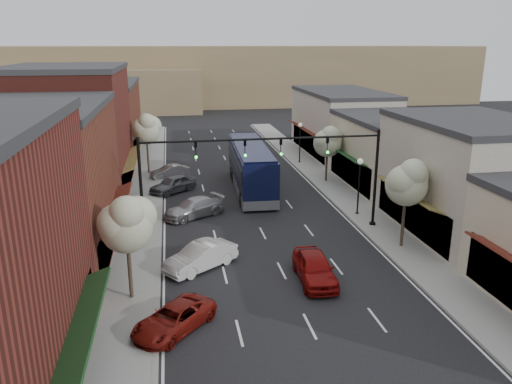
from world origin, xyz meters
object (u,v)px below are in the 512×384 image
lamp_post_far (300,136)px  signal_mast_right (344,165)px  tree_right_near (408,181)px  signal_mast_left (178,172)px  coach_bus (251,167)px  red_hatchback (315,268)px  lamp_post_near (359,177)px  parked_car_d (173,184)px  parked_car_c (194,208)px  tree_left_far (147,129)px  parked_car_e (170,172)px  tree_right_far (328,141)px  parked_car_b (201,257)px  tree_left_near (127,222)px  parked_car_a (174,319)px

lamp_post_far → signal_mast_right: bearing=-96.2°
signal_mast_right → tree_right_near: signal_mast_right is taller
signal_mast_left → coach_bus: bearing=58.7°
red_hatchback → lamp_post_far: bearing=79.7°
coach_bus → red_hatchback: bearing=-86.0°
signal_mast_left → lamp_post_near: (13.42, 2.50, -1.62)m
tree_right_near → parked_car_d: 21.14m
coach_bus → parked_car_c: (-5.40, -6.47, -1.38)m
tree_left_far → parked_car_e: size_ratio=1.60×
signal_mast_left → parked_car_d: bearing=91.8°
tree_right_far → parked_car_c: tree_right_far is taller
lamp_post_far → red_hatchback: 28.35m
coach_bus → signal_mast_left: bearing=-119.1°
signal_mast_right → lamp_post_far: (2.18, 20.00, -1.62)m
lamp_post_far → parked_car_b: lamp_post_far is taller
lamp_post_near → parked_car_d: lamp_post_near is taller
signal_mast_right → tree_left_far: signal_mast_right is taller
tree_left_far → coach_bus: size_ratio=0.46×
tree_left_near → tree_left_far: size_ratio=0.93×
tree_left_near → red_hatchback: size_ratio=1.22×
signal_mast_right → coach_bus: signal_mast_right is taller
parked_car_b → parked_car_e: (-1.63, 21.02, -0.12)m
lamp_post_far → parked_car_d: (-13.77, -8.95, -2.25)m
tree_right_far → tree_left_far: tree_left_far is taller
coach_bus → parked_car_d: size_ratio=3.00×
signal_mast_right → coach_bus: bearing=113.7°
parked_car_a → parked_car_b: parked_car_b is taller
parked_car_a → parked_car_c: size_ratio=0.89×
signal_mast_right → tree_left_near: 16.05m
tree_left_near → parked_car_d: size_ratio=1.28×
tree_left_near → parked_car_e: (2.05, 24.16, -3.59)m
tree_right_near → lamp_post_far: (-0.55, 24.06, -1.45)m
parked_car_c → red_hatchback: bearing=-3.9°
tree_left_near → parked_car_a: (2.05, -3.22, -3.62)m
signal_mast_right → red_hatchback: bearing=-118.6°
tree_left_far → parked_car_e: bearing=-41.9°
tree_left_near → tree_left_far: 26.00m
tree_right_near → tree_right_far: bearing=90.0°
signal_mast_left → red_hatchback: size_ratio=1.76×
parked_car_b → parked_car_d: 16.03m
parked_car_a → parked_car_c: (1.71, 15.55, 0.10)m
tree_right_far → lamp_post_near: tree_right_far is taller
lamp_post_far → tree_left_near: bearing=-119.8°
tree_right_far → parked_car_b: 21.48m
lamp_post_near → red_hatchback: size_ratio=0.95×
coach_bus → red_hatchback: (0.59, -18.30, -1.29)m
tree_left_near → parked_car_a: bearing=-57.5°
parked_car_e → signal_mast_left: bearing=-21.4°
parked_car_a → signal_mast_right: bearing=86.2°
tree_right_far → tree_left_near: bearing=-129.7°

